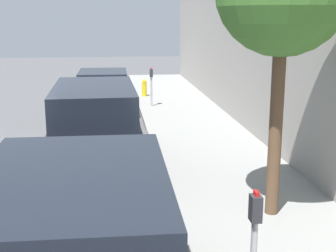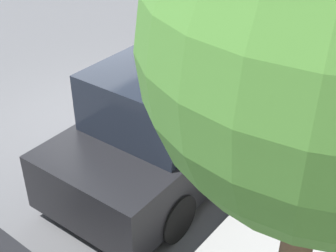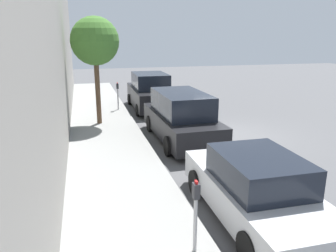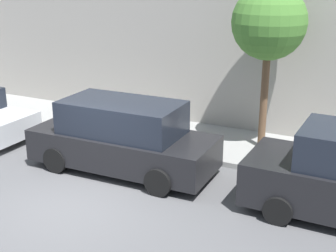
{
  "view_description": "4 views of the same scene",
  "coord_description": "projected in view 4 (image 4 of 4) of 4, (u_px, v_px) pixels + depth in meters",
  "views": [
    {
      "loc": [
        2.5,
        -9.89,
        3.33
      ],
      "look_at": [
        3.71,
        -0.07,
        1.0
      ],
      "focal_mm": 50.0,
      "sensor_mm": 36.0,
      "label": 1
    },
    {
      "loc": [
        5.75,
        -5.18,
        4.63
      ],
      "look_at": [
        2.25,
        -0.64,
        1.0
      ],
      "focal_mm": 50.0,
      "sensor_mm": 36.0,
      "label": 2
    },
    {
      "loc": [
        5.75,
        11.64,
        3.96
      ],
      "look_at": [
        3.02,
        1.31,
        1.0
      ],
      "focal_mm": 35.0,
      "sensor_mm": 36.0,
      "label": 3
    },
    {
      "loc": [
        -7.63,
        -6.17,
        5.11
      ],
      "look_at": [
        3.31,
        -0.76,
        1.0
      ],
      "focal_mm": 50.0,
      "sensor_mm": 36.0,
      "label": 4
    }
  ],
  "objects": [
    {
      "name": "parked_minivan_second",
      "position": [
        123.0,
        138.0,
        12.22
      ],
      "size": [
        2.02,
        4.93,
        1.9
      ],
      "color": "black",
      "rests_on": "ground_plane"
    },
    {
      "name": "ground_plane",
      "position": [
        74.0,
        204.0,
        10.7
      ],
      "size": [
        60.0,
        60.0,
        0.0
      ],
      "primitive_type": "plane",
      "color": "#515154"
    },
    {
      "name": "sidewalk",
      "position": [
        169.0,
        136.0,
        14.86
      ],
      "size": [
        2.85,
        32.0,
        0.15
      ],
      "color": "gray",
      "rests_on": "ground_plane"
    },
    {
      "name": "street_tree",
      "position": [
        269.0,
        24.0,
        12.61
      ],
      "size": [
        2.05,
        2.05,
        4.61
      ],
      "color": "brown",
      "rests_on": "sidewalk"
    }
  ]
}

